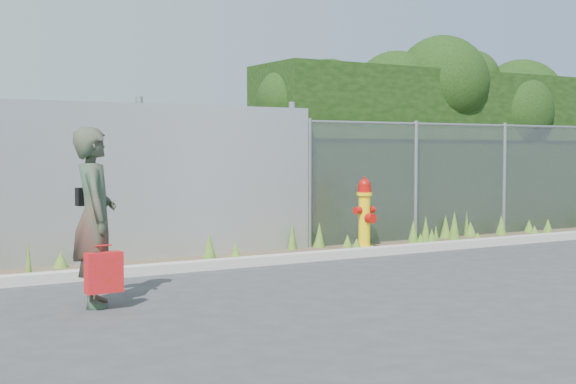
% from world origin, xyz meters
% --- Properties ---
extents(ground, '(80.00, 80.00, 0.00)m').
position_xyz_m(ground, '(0.00, 0.00, 0.00)').
color(ground, '#363639').
rests_on(ground, ground).
extents(curb, '(16.00, 0.22, 0.12)m').
position_xyz_m(curb, '(0.00, 1.80, 0.06)').
color(curb, '#AFA89E').
rests_on(curb, ground).
extents(weed_strip, '(16.00, 1.35, 0.54)m').
position_xyz_m(weed_strip, '(0.30, 2.47, 0.14)').
color(weed_strip, '#4F402D').
rests_on(weed_strip, ground).
extents(corrugated_fence, '(8.50, 0.21, 2.30)m').
position_xyz_m(corrugated_fence, '(-3.25, 3.01, 1.10)').
color(corrugated_fence, '#A7AAAE').
rests_on(corrugated_fence, ground).
extents(chainlink_fence, '(6.50, 0.07, 2.05)m').
position_xyz_m(chainlink_fence, '(4.25, 3.00, 1.03)').
color(chainlink_fence, gray).
rests_on(chainlink_fence, ground).
extents(hedge, '(7.53, 2.07, 3.69)m').
position_xyz_m(hedge, '(4.65, 4.00, 1.97)').
color(hedge, black).
rests_on(hedge, ground).
extents(fire_hydrant, '(0.38, 0.34, 1.14)m').
position_xyz_m(fire_hydrant, '(1.69, 2.41, 0.55)').
color(fire_hydrant, yellow).
rests_on(fire_hydrant, ground).
extents(woman, '(0.57, 0.73, 1.78)m').
position_xyz_m(woman, '(-3.28, 0.16, 0.89)').
color(woman, '#116C49').
rests_on(woman, ground).
extents(red_tote_bag, '(0.35, 0.13, 0.46)m').
position_xyz_m(red_tote_bag, '(-3.28, -0.13, 0.37)').
color(red_tote_bag, '#A81E09').
extents(black_shoulder_bag, '(0.25, 0.10, 0.18)m').
position_xyz_m(black_shoulder_bag, '(-3.26, 0.40, 1.08)').
color(black_shoulder_bag, black).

